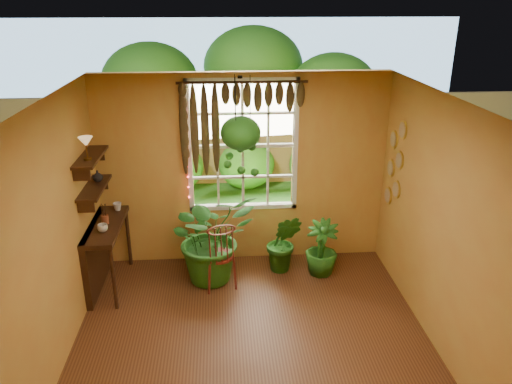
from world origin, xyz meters
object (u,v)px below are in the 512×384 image
counter_ledge (100,249)px  hanging_basket (241,137)px  potted_plant_left (212,236)px  potted_plant_mid (284,243)px  windsor_chair (219,264)px

counter_ledge → hanging_basket: hanging_basket is taller
potted_plant_left → hanging_basket: 1.38m
potted_plant_mid → hanging_basket: bearing=166.3°
counter_ledge → windsor_chair: windsor_chair is taller
windsor_chair → potted_plant_mid: (0.90, 0.34, 0.11)m
windsor_chair → hanging_basket: (0.32, 0.48, 1.60)m
counter_ledge → hanging_basket: size_ratio=0.91×
potted_plant_left → counter_ledge: bearing=-176.8°
windsor_chair → potted_plant_mid: size_ratio=1.27×
windsor_chair → hanging_basket: size_ratio=0.84×
counter_ledge → hanging_basket: (1.87, 0.36, 1.37)m
potted_plant_mid → hanging_basket: hanging_basket is taller
potted_plant_left → potted_plant_mid: (0.99, 0.14, -0.20)m
windsor_chair → potted_plant_left: 0.39m
counter_ledge → potted_plant_mid: (2.44, 0.22, -0.12)m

